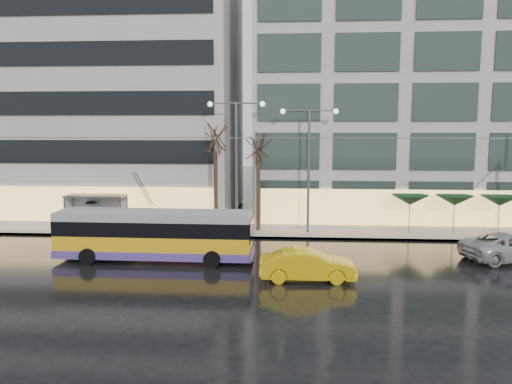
{
  "coord_description": "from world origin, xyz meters",
  "views": [
    {
      "loc": [
        5.75,
        -23.63,
        7.46
      ],
      "look_at": [
        3.77,
        5.0,
        3.7
      ],
      "focal_mm": 35.0,
      "sensor_mm": 36.0,
      "label": 1
    }
  ],
  "objects": [
    {
      "name": "ground",
      "position": [
        0.0,
        0.0,
        0.0
      ],
      "size": [
        140.0,
        140.0,
        0.0
      ],
      "primitive_type": "plane",
      "color": "black",
      "rests_on": "ground"
    },
    {
      "name": "sidewalk",
      "position": [
        2.0,
        14.0,
        0.07
      ],
      "size": [
        80.0,
        10.0,
        0.15
      ],
      "primitive_type": "cube",
      "color": "gray",
      "rests_on": "ground"
    },
    {
      "name": "kerb",
      "position": [
        2.0,
        9.05,
        0.07
      ],
      "size": [
        80.0,
        0.1,
        0.15
      ],
      "primitive_type": "cube",
      "color": "slate",
      "rests_on": "ground"
    },
    {
      "name": "building_left",
      "position": [
        -16.0,
        19.0,
        11.15
      ],
      "size": [
        34.0,
        14.0,
        22.0
      ],
      "primitive_type": "cube",
      "color": "#A09D99",
      "rests_on": "sidewalk"
    },
    {
      "name": "building_right",
      "position": [
        19.0,
        19.0,
        12.65
      ],
      "size": [
        32.0,
        14.0,
        25.0
      ],
      "primitive_type": "cube",
      "color": "#A09D99",
      "rests_on": "sidewalk"
    },
    {
      "name": "trolleybus",
      "position": [
        -1.79,
        3.18,
        1.37
      ],
      "size": [
        10.96,
        4.33,
        5.07
      ],
      "color": "gold",
      "rests_on": "ground"
    },
    {
      "name": "catenary",
      "position": [
        1.0,
        7.94,
        4.25
      ],
      "size": [
        42.24,
        5.12,
        7.0
      ],
      "color": "#595B60",
      "rests_on": "ground"
    },
    {
      "name": "bus_shelter",
      "position": [
        -8.38,
        10.69,
        1.96
      ],
      "size": [
        4.2,
        1.6,
        2.51
      ],
      "color": "#595B60",
      "rests_on": "sidewalk"
    },
    {
      "name": "street_lamp_near",
      "position": [
        2.0,
        10.8,
        5.99
      ],
      "size": [
        3.96,
        0.36,
        9.03
      ],
      "color": "#595B60",
      "rests_on": "sidewalk"
    },
    {
      "name": "street_lamp_far",
      "position": [
        7.0,
        10.8,
        5.71
      ],
      "size": [
        3.96,
        0.36,
        8.53
      ],
      "color": "#595B60",
      "rests_on": "sidewalk"
    },
    {
      "name": "tree_a",
      "position": [
        0.5,
        11.0,
        7.09
      ],
      "size": [
        3.2,
        3.2,
        8.4
      ],
      "color": "black",
      "rests_on": "sidewalk"
    },
    {
      "name": "tree_b",
      "position": [
        3.5,
        11.2,
        6.4
      ],
      "size": [
        3.2,
        3.2,
        7.7
      ],
      "color": "black",
      "rests_on": "sidewalk"
    },
    {
      "name": "parasol_a",
      "position": [
        14.0,
        11.0,
        2.45
      ],
      "size": [
        2.5,
        2.5,
        2.65
      ],
      "color": "#595B60",
      "rests_on": "sidewalk"
    },
    {
      "name": "parasol_b",
      "position": [
        17.0,
        11.0,
        2.45
      ],
      "size": [
        2.5,
        2.5,
        2.65
      ],
      "color": "#595B60",
      "rests_on": "sidewalk"
    },
    {
      "name": "parasol_c",
      "position": [
        20.0,
        11.0,
        2.45
      ],
      "size": [
        2.5,
        2.5,
        2.65
      ],
      "color": "#595B60",
      "rests_on": "sidewalk"
    },
    {
      "name": "taxi_b",
      "position": [
        6.62,
        0.13,
        0.77
      ],
      "size": [
        4.74,
        1.79,
        1.54
      ],
      "primitive_type": "imported",
      "rotation": [
        0.0,
        0.0,
        1.6
      ],
      "color": "#DCB00B",
      "rests_on": "ground"
    },
    {
      "name": "sedan_silver",
      "position": [
        18.13,
        4.63,
        0.77
      ],
      "size": [
        6.03,
        4.1,
        1.53
      ],
      "primitive_type": "imported",
      "rotation": [
        0.0,
        0.0,
        1.88
      ],
      "color": "#A8A9AD",
      "rests_on": "ground"
    },
    {
      "name": "pedestrian_a",
      "position": [
        -6.36,
        9.4,
        1.57
      ],
      "size": [
        0.99,
        1.01,
        2.19
      ],
      "color": "black",
      "rests_on": "sidewalk"
    },
    {
      "name": "pedestrian_b",
      "position": [
        -3.52,
        10.08,
        0.96
      ],
      "size": [
        0.79,
        0.62,
        1.62
      ],
      "color": "black",
      "rests_on": "sidewalk"
    },
    {
      "name": "pedestrian_c",
      "position": [
        -8.44,
        10.63,
        1.26
      ],
      "size": [
        1.06,
        0.85,
        2.11
      ],
      "color": "black",
      "rests_on": "sidewalk"
    }
  ]
}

